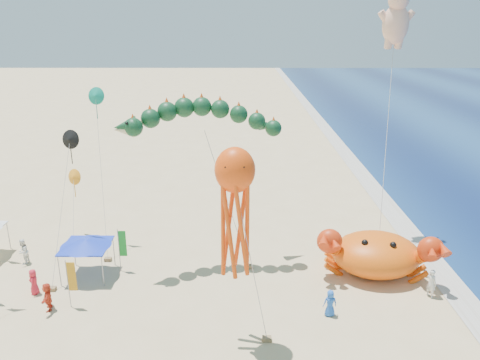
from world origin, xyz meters
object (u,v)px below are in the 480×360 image
object	(u,v)px
dragon_kite	(202,123)
canopy_blue	(86,243)
octopus_kite	(235,202)
crab_inflatable	(377,253)
cherub_kite	(396,18)

from	to	relation	value
dragon_kite	canopy_blue	size ratio (longest dim) A/B	3.39
canopy_blue	octopus_kite	bearing A→B (deg)	-33.13
crab_inflatable	octopus_kite	xyz separation A→B (m)	(-9.56, -6.93, 6.42)
cherub_kite	canopy_blue	xyz separation A→B (m)	(-21.83, -7.79, -14.45)
octopus_kite	canopy_blue	xyz separation A→B (m)	(-10.18, 6.64, -5.55)
dragon_kite	octopus_kite	bearing A→B (deg)	-75.05
cherub_kite	dragon_kite	bearing A→B (deg)	-157.71
crab_inflatable	dragon_kite	distance (m)	14.82
dragon_kite	cherub_kite	bearing A→B (deg)	22.29
cherub_kite	octopus_kite	size ratio (longest dim) A/B	1.75
octopus_kite	dragon_kite	bearing A→B (deg)	104.95
crab_inflatable	canopy_blue	bearing A→B (deg)	-179.15
dragon_kite	octopus_kite	xyz separation A→B (m)	(2.32, -8.70, -2.25)
cherub_kite	canopy_blue	world-z (taller)	cherub_kite
dragon_kite	canopy_blue	distance (m)	11.25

